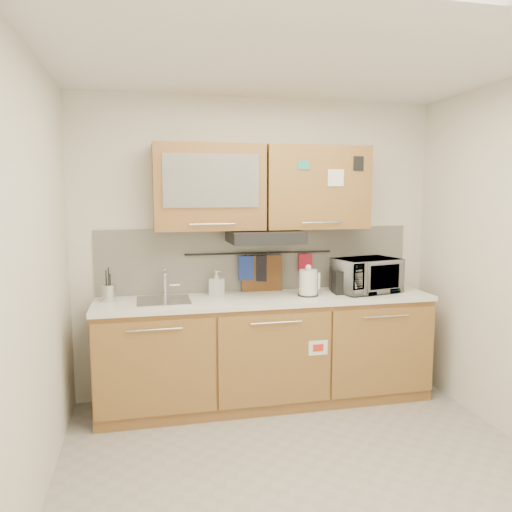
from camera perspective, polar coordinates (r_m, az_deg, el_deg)
name	(u,v)px	position (r m, az deg, el deg)	size (l,w,h in m)	color
floor	(311,477)	(3.46, 6.33, -23.85)	(3.20, 3.20, 0.00)	#9E9993
ceiling	(318,48)	(3.08, 7.05, 22.55)	(3.20, 3.20, 0.00)	white
wall_back	(258,248)	(4.44, 0.26, 0.94)	(3.20, 3.20, 0.00)	silver
wall_left	(27,285)	(2.91, -24.70, -3.02)	(3.00, 3.00, 0.00)	silver
base_cabinet	(266,356)	(4.33, 1.18, -11.34)	(2.80, 0.64, 0.88)	#9E6A38
countertop	(266,299)	(4.20, 1.21, -4.94)	(2.82, 0.62, 0.04)	white
backsplash	(259,259)	(4.44, 0.30, -0.36)	(2.80, 0.02, 0.56)	silver
upper_cabinets	(262,187)	(4.24, 0.74, 7.83)	(1.82, 0.37, 0.70)	#9E6A38
range_hood	(265,237)	(4.18, 1.03, 2.21)	(0.60, 0.46, 0.10)	black
sink	(164,300)	(4.10, -10.50, -5.02)	(0.42, 0.40, 0.26)	silver
utensil_rail	(260,253)	(4.39, 0.41, 0.35)	(0.02, 0.02, 1.30)	black
utensil_crock	(109,293)	(4.17, -16.46, -4.05)	(0.14, 0.14, 0.27)	silver
kettle	(308,283)	(4.24, 5.99, -3.13)	(0.19, 0.17, 0.27)	silver
toaster	(349,281)	(4.40, 10.53, -2.87)	(0.28, 0.18, 0.20)	black
microwave	(366,275)	(4.48, 12.51, -2.17)	(0.54, 0.36, 0.30)	#999999
soap_bottle	(217,283)	(4.24, -4.52, -3.10)	(0.10, 0.10, 0.21)	#999999
cutting_board	(262,280)	(4.42, 0.69, -2.81)	(0.36, 0.03, 0.45)	brown
oven_mitt	(246,268)	(4.37, -1.17, -1.36)	(0.13, 0.03, 0.21)	navy
dark_pouch	(258,268)	(4.39, 0.27, -1.40)	(0.14, 0.04, 0.23)	black
pot_holder	(305,263)	(4.50, 5.67, -0.75)	(0.12, 0.02, 0.15)	#AA162D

